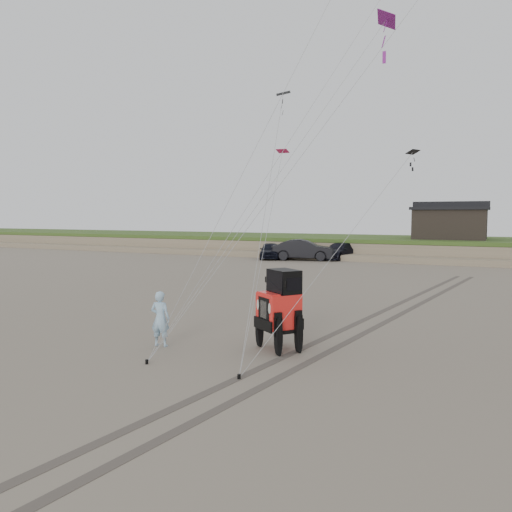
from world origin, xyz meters
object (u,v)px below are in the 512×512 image
(truck_b, at_px, (303,250))
(jeep, at_px, (279,318))
(man, at_px, (160,319))
(truck_a, at_px, (270,251))
(cabin, at_px, (450,222))
(truck_c, at_px, (340,251))

(truck_b, distance_m, jeep, 28.73)
(jeep, relative_size, man, 3.02)
(truck_b, height_order, man, truck_b)
(truck_a, relative_size, truck_b, 0.79)
(truck_a, bearing_deg, man, -94.03)
(truck_b, relative_size, man, 3.26)
(man, bearing_deg, truck_a, -81.33)
(cabin, xyz_separation_m, truck_c, (-8.53, -5.61, -2.52))
(cabin, relative_size, truck_a, 1.50)
(jeep, bearing_deg, man, -124.69)
(cabin, height_order, truck_c, cabin)
(truck_c, relative_size, jeep, 0.99)
(truck_c, distance_m, man, 30.67)
(cabin, bearing_deg, truck_a, -151.44)
(jeep, distance_m, man, 3.50)
(truck_a, xyz_separation_m, jeep, (12.50, -27.18, 0.20))
(cabin, bearing_deg, truck_b, -145.00)
(truck_a, bearing_deg, jeep, -87.32)
(truck_a, distance_m, jeep, 29.92)
(cabin, xyz_separation_m, jeep, (-1.75, -34.94, -2.31))
(truck_b, distance_m, man, 28.96)
(truck_b, height_order, jeep, jeep)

